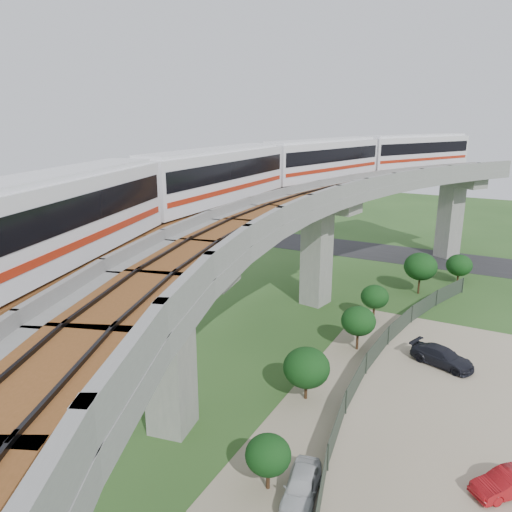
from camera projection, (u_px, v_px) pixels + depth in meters
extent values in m
plane|color=#284A1D|center=(251.00, 347.00, 36.08)|extent=(160.00, 160.00, 0.00)
cube|color=gray|center=(452.00, 412.00, 28.09)|extent=(18.00, 26.00, 0.04)
cube|color=#232326|center=(366.00, 250.00, 61.60)|extent=(60.00, 8.00, 0.03)
cube|color=#99968E|center=(450.00, 222.00, 57.89)|extent=(2.86, 2.93, 8.40)
cube|color=#99968E|center=(454.00, 180.00, 56.58)|extent=(7.21, 5.74, 1.20)
cube|color=#99968E|center=(317.00, 257.00, 43.39)|extent=(2.35, 2.51, 8.40)
cube|color=#99968E|center=(319.00, 203.00, 42.08)|extent=(7.31, 3.58, 1.20)
cube|color=#99968E|center=(170.00, 356.00, 25.66)|extent=(2.35, 2.51, 8.40)
cube|color=#99968E|center=(165.00, 267.00, 24.35)|extent=(7.31, 3.58, 1.20)
cube|color=gray|center=(420.00, 175.00, 53.15)|extent=(16.42, 20.91, 0.80)
cube|color=gray|center=(388.00, 163.00, 56.25)|extent=(8.66, 17.08, 1.00)
cube|color=gray|center=(457.00, 170.00, 49.55)|extent=(8.66, 17.08, 1.00)
cube|color=brown|center=(403.00, 169.00, 54.73)|extent=(10.68, 18.08, 0.12)
cube|color=black|center=(403.00, 168.00, 54.70)|extent=(9.69, 17.59, 0.12)
cube|color=brown|center=(438.00, 172.00, 51.31)|extent=(10.68, 18.08, 0.12)
cube|color=black|center=(438.00, 171.00, 51.27)|extent=(9.69, 17.59, 0.12)
cube|color=gray|center=(311.00, 193.00, 40.80)|extent=(11.77, 20.03, 0.80)
cube|color=gray|center=(268.00, 178.00, 43.02)|extent=(3.22, 18.71, 1.00)
cube|color=gray|center=(360.00, 186.00, 38.09)|extent=(3.22, 18.71, 1.00)
cube|color=brown|center=(288.00, 185.00, 41.93)|extent=(5.44, 19.05, 0.12)
cube|color=black|center=(288.00, 184.00, 41.90)|extent=(4.35, 18.88, 0.12)
cube|color=brown|center=(335.00, 190.00, 39.41)|extent=(5.44, 19.05, 0.12)
cube|color=black|center=(335.00, 188.00, 39.38)|extent=(4.35, 18.88, 0.12)
cube|color=gray|center=(177.00, 241.00, 25.27)|extent=(11.77, 20.03, 0.80)
cube|color=gray|center=(103.00, 218.00, 26.38)|extent=(3.22, 18.71, 1.00)
cube|color=gray|center=(257.00, 230.00, 23.67)|extent=(3.22, 18.71, 1.00)
cube|color=brown|center=(138.00, 229.00, 25.84)|extent=(5.44, 19.05, 0.12)
cube|color=black|center=(138.00, 227.00, 25.80)|extent=(4.35, 18.88, 0.12)
cube|color=brown|center=(216.00, 236.00, 24.45)|extent=(5.44, 19.05, 0.12)
cube|color=black|center=(216.00, 233.00, 24.42)|extent=(4.35, 18.88, 0.12)
cube|color=gray|center=(60.00, 473.00, 7.64)|extent=(8.66, 17.08, 1.00)
cube|color=white|center=(48.00, 222.00, 19.05)|extent=(6.50, 15.19, 3.20)
cube|color=white|center=(42.00, 177.00, 18.59)|extent=(5.78, 14.32, 0.22)
cube|color=black|center=(46.00, 210.00, 18.93)|extent=(6.40, 14.62, 1.15)
cube|color=#AE2711|center=(50.00, 241.00, 19.26)|extent=(6.40, 14.62, 0.30)
cube|color=black|center=(52.00, 258.00, 19.45)|extent=(5.14, 12.81, 0.28)
cube|color=white|center=(216.00, 176.00, 33.12)|extent=(2.87, 15.03, 3.20)
cube|color=white|center=(215.00, 150.00, 32.65)|extent=(2.32, 14.27, 0.22)
cube|color=black|center=(216.00, 169.00, 33.00)|extent=(2.92, 14.43, 1.15)
cube|color=#AE2711|center=(216.00, 187.00, 33.32)|extent=(2.92, 14.43, 0.30)
cube|color=black|center=(217.00, 198.00, 33.52)|extent=(2.05, 12.77, 0.28)
cube|color=white|center=(323.00, 159.00, 45.47)|extent=(6.18, 15.21, 3.20)
cube|color=white|center=(324.00, 140.00, 45.01)|extent=(5.48, 14.36, 0.22)
cube|color=black|center=(323.00, 154.00, 45.35)|extent=(6.10, 14.64, 1.15)
cube|color=#AE2711|center=(323.00, 168.00, 45.68)|extent=(6.10, 14.64, 0.30)
cube|color=black|center=(322.00, 175.00, 45.87)|extent=(4.87, 12.84, 0.28)
cube|color=white|center=(416.00, 151.00, 55.35)|extent=(9.44, 14.50, 3.20)
cube|color=white|center=(418.00, 136.00, 54.88)|extent=(8.61, 13.59, 0.22)
cube|color=black|center=(417.00, 147.00, 55.22)|extent=(9.21, 14.00, 1.15)
cube|color=#AE2711|center=(416.00, 158.00, 55.55)|extent=(9.21, 14.00, 0.30)
cube|color=black|center=(415.00, 165.00, 55.75)|extent=(7.68, 12.14, 0.28)
cylinder|color=#2D382D|center=(463.00, 285.00, 46.79)|extent=(0.08, 0.08, 1.50)
cube|color=#2D382D|center=(450.00, 291.00, 45.21)|extent=(1.69, 4.77, 1.40)
cylinder|color=#2D382D|center=(437.00, 298.00, 43.55)|extent=(0.08, 0.08, 1.50)
cube|color=#2D382D|center=(424.00, 306.00, 41.81)|extent=(1.23, 4.91, 1.40)
cylinder|color=#2D382D|center=(412.00, 314.00, 40.00)|extent=(0.08, 0.08, 1.50)
cube|color=#2D382D|center=(400.00, 324.00, 38.11)|extent=(0.75, 4.99, 1.40)
cylinder|color=#2D382D|center=(389.00, 335.00, 36.16)|extent=(0.08, 0.08, 1.50)
cube|color=#2D382D|center=(378.00, 349.00, 34.14)|extent=(0.27, 5.04, 1.40)
cylinder|color=#2D382D|center=(367.00, 364.00, 32.06)|extent=(0.08, 0.08, 1.50)
cube|color=#2D382D|center=(356.00, 381.00, 29.93)|extent=(0.27, 5.04, 1.40)
cylinder|color=#2D382D|center=(346.00, 402.00, 27.76)|extent=(0.08, 0.08, 1.50)
cube|color=#2D382D|center=(337.00, 427.00, 25.54)|extent=(0.75, 4.99, 1.40)
cylinder|color=#2D382D|center=(328.00, 458.00, 23.28)|extent=(0.08, 0.08, 1.50)
cube|color=#2D382D|center=(321.00, 495.00, 20.99)|extent=(1.23, 4.91, 1.40)
cylinder|color=#382314|center=(458.00, 278.00, 49.59)|extent=(0.18, 0.18, 1.10)
ellipsoid|color=#113714|center=(459.00, 265.00, 49.24)|extent=(2.51, 2.51, 2.13)
cylinder|color=#382314|center=(419.00, 285.00, 46.59)|extent=(0.18, 0.18, 1.75)
ellipsoid|color=#113714|center=(421.00, 266.00, 46.10)|extent=(3.01, 3.01, 2.56)
cylinder|color=#382314|center=(374.00, 313.00, 40.38)|extent=(0.18, 0.18, 1.44)
ellipsoid|color=#113714|center=(375.00, 297.00, 40.00)|extent=(2.23, 2.23, 1.90)
cylinder|color=#382314|center=(357.00, 340.00, 35.44)|extent=(0.18, 0.18, 1.48)
ellipsoid|color=#113714|center=(358.00, 321.00, 35.03)|extent=(2.44, 2.44, 2.07)
cylinder|color=#382314|center=(306.00, 390.00, 29.30)|extent=(0.18, 0.18, 1.23)
ellipsoid|color=#113714|center=(306.00, 368.00, 28.91)|extent=(2.74, 2.74, 2.33)
cylinder|color=#382314|center=(268.00, 478.00, 22.24)|extent=(0.18, 0.18, 1.16)
ellipsoid|color=#113714|center=(268.00, 455.00, 21.92)|extent=(2.06, 2.06, 1.75)
imported|color=silver|center=(301.00, 486.00, 21.66)|extent=(2.09, 3.75, 1.20)
imported|color=maroon|center=(507.00, 483.00, 21.93)|extent=(3.09, 3.15, 1.08)
imported|color=black|center=(442.00, 357.00, 33.21)|extent=(4.53, 3.00, 1.22)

